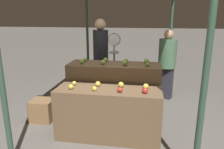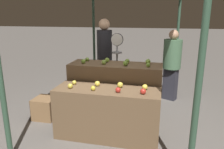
% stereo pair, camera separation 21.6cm
% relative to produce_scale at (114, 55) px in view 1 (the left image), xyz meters
% --- Properties ---
extents(ground_plane, '(60.00, 60.00, 0.00)m').
position_rel_produce_scale_xyz_m(ground_plane, '(0.10, -1.20, -1.11)').
color(ground_plane, '#66605B').
extents(display_counter_front, '(1.61, 0.55, 0.81)m').
position_rel_produce_scale_xyz_m(display_counter_front, '(0.10, -1.20, -0.71)').
color(display_counter_front, brown).
rests_on(display_counter_front, ground_plane).
extents(display_counter_back, '(1.61, 0.55, 1.07)m').
position_rel_produce_scale_xyz_m(display_counter_back, '(0.10, -0.60, -0.58)').
color(display_counter_back, brown).
rests_on(display_counter_back, ground_plane).
extents(apple_front_0, '(0.08, 0.08, 0.08)m').
position_rel_produce_scale_xyz_m(apple_front_0, '(-0.46, -1.29, -0.27)').
color(apple_front_0, gold).
rests_on(apple_front_0, display_counter_front).
extents(apple_front_1, '(0.07, 0.07, 0.07)m').
position_rel_produce_scale_xyz_m(apple_front_1, '(-0.09, -1.30, -0.27)').
color(apple_front_1, gold).
rests_on(apple_front_1, display_counter_front).
extents(apple_front_2, '(0.08, 0.08, 0.08)m').
position_rel_produce_scale_xyz_m(apple_front_2, '(0.29, -1.31, -0.27)').
color(apple_front_2, '#B72D23').
rests_on(apple_front_2, display_counter_front).
extents(apple_front_3, '(0.09, 0.09, 0.09)m').
position_rel_produce_scale_xyz_m(apple_front_3, '(0.65, -1.30, -0.26)').
color(apple_front_3, '#B72D23').
rests_on(apple_front_3, display_counter_front).
extents(apple_front_4, '(0.07, 0.07, 0.07)m').
position_rel_produce_scale_xyz_m(apple_front_4, '(-0.48, -1.10, -0.27)').
color(apple_front_4, gold).
rests_on(apple_front_4, display_counter_front).
extents(apple_front_5, '(0.08, 0.08, 0.08)m').
position_rel_produce_scale_xyz_m(apple_front_5, '(-0.09, -1.09, -0.26)').
color(apple_front_5, yellow).
rests_on(apple_front_5, display_counter_front).
extents(apple_front_6, '(0.09, 0.09, 0.09)m').
position_rel_produce_scale_xyz_m(apple_front_6, '(0.28, -1.08, -0.26)').
color(apple_front_6, gold).
rests_on(apple_front_6, display_counter_front).
extents(apple_front_7, '(0.08, 0.08, 0.08)m').
position_rel_produce_scale_xyz_m(apple_front_7, '(0.66, -1.09, -0.26)').
color(apple_front_7, yellow).
rests_on(apple_front_7, display_counter_front).
extents(apple_back_0, '(0.08, 0.08, 0.08)m').
position_rel_produce_scale_xyz_m(apple_back_0, '(-0.45, -0.70, -0.00)').
color(apple_back_0, '#7AA338').
rests_on(apple_back_0, display_counter_back).
extents(apple_back_1, '(0.08, 0.08, 0.08)m').
position_rel_produce_scale_xyz_m(apple_back_1, '(-0.08, -0.70, -0.00)').
color(apple_back_1, '#8EB247').
rests_on(apple_back_1, display_counter_back).
extents(apple_back_2, '(0.09, 0.09, 0.09)m').
position_rel_produce_scale_xyz_m(apple_back_2, '(0.29, -0.71, 0.00)').
color(apple_back_2, '#7AA338').
rests_on(apple_back_2, display_counter_back).
extents(apple_back_3, '(0.07, 0.07, 0.07)m').
position_rel_produce_scale_xyz_m(apple_back_3, '(0.67, -0.71, -0.01)').
color(apple_back_3, '#7AA338').
rests_on(apple_back_3, display_counter_back).
extents(apple_back_4, '(0.07, 0.07, 0.07)m').
position_rel_produce_scale_xyz_m(apple_back_4, '(-0.46, -0.49, -0.01)').
color(apple_back_4, '#7AA338').
rests_on(apple_back_4, display_counter_back).
extents(apple_back_5, '(0.08, 0.08, 0.08)m').
position_rel_produce_scale_xyz_m(apple_back_5, '(-0.08, -0.49, -0.00)').
color(apple_back_5, '#84AD3D').
rests_on(apple_back_5, display_counter_back).
extents(apple_back_6, '(0.08, 0.08, 0.08)m').
position_rel_produce_scale_xyz_m(apple_back_6, '(0.29, -0.50, -0.00)').
color(apple_back_6, '#7AA338').
rests_on(apple_back_6, display_counter_back).
extents(apple_back_7, '(0.09, 0.09, 0.09)m').
position_rel_produce_scale_xyz_m(apple_back_7, '(0.65, -0.48, 0.00)').
color(apple_back_7, '#84AD3D').
rests_on(apple_back_7, display_counter_back).
extents(produce_scale, '(0.25, 0.20, 1.55)m').
position_rel_produce_scale_xyz_m(produce_scale, '(0.00, 0.00, 0.00)').
color(produce_scale, '#99999E').
rests_on(produce_scale, ground_plane).
extents(person_vendor_at_scale, '(0.41, 0.41, 1.82)m').
position_rel_produce_scale_xyz_m(person_vendor_at_scale, '(-0.35, 0.36, -0.04)').
color(person_vendor_at_scale, '#2D2D38').
rests_on(person_vendor_at_scale, ground_plane).
extents(person_customer_left, '(0.53, 0.53, 1.59)m').
position_rel_produce_scale_xyz_m(person_customer_left, '(1.11, 0.70, -0.21)').
color(person_customer_left, '#2D2D38').
rests_on(person_customer_left, ground_plane).
extents(wooden_crate_side, '(0.40, 0.40, 0.40)m').
position_rel_produce_scale_xyz_m(wooden_crate_side, '(-1.20, -0.82, -0.91)').
color(wooden_crate_side, olive).
rests_on(wooden_crate_side, ground_plane).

